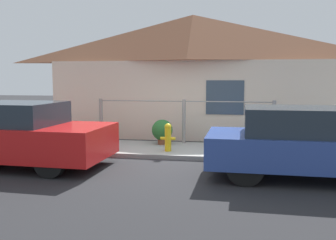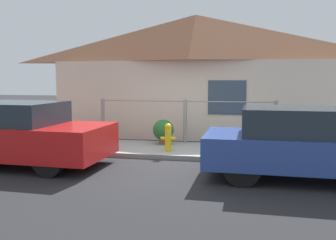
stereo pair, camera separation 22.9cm
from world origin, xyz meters
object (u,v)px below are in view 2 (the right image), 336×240
object	(u,v)px
potted_plant_by_fence	(88,132)
fire_hydrant	(168,137)
potted_plant_corner	(259,139)
car_left	(12,133)
potted_plant_near_hydrant	(163,131)
car_right	(306,143)

from	to	relation	value
potted_plant_by_fence	fire_hydrant	bearing A→B (deg)	-19.93
potted_plant_by_fence	potted_plant_corner	xyz separation A→B (m)	(4.71, -0.16, -0.03)
fire_hydrant	car_left	bearing A→B (deg)	-152.60
car_left	potted_plant_corner	world-z (taller)	car_left
car_left	potted_plant_near_hydrant	xyz separation A→B (m)	(2.82, 2.56, -0.21)
potted_plant_near_hydrant	potted_plant_by_fence	xyz separation A→B (m)	(-2.18, -0.02, -0.10)
fire_hydrant	potted_plant_corner	distance (m)	2.33
car_right	potted_plant_near_hydrant	world-z (taller)	car_right
car_right	fire_hydrant	bearing A→B (deg)	152.04
potted_plant_near_hydrant	potted_plant_corner	xyz separation A→B (m)	(2.53, -0.18, -0.13)
car_left	car_right	distance (m)	6.10
car_left	potted_plant_by_fence	bearing A→B (deg)	77.80
car_right	potted_plant_near_hydrant	size ratio (longest dim) A/B	5.68
potted_plant_near_hydrant	potted_plant_by_fence	size ratio (longest dim) A/B	1.37
potted_plant_near_hydrant	potted_plant_corner	world-z (taller)	potted_plant_near_hydrant
potted_plant_near_hydrant	car_left	bearing A→B (deg)	-137.77
car_left	potted_plant_by_fence	xyz separation A→B (m)	(0.64, 2.54, -0.31)
fire_hydrant	potted_plant_by_fence	xyz separation A→B (m)	(-2.51, 0.91, -0.09)
potted_plant_corner	fire_hydrant	bearing A→B (deg)	-161.14
fire_hydrant	potted_plant_near_hydrant	size ratio (longest dim) A/B	1.02
car_left	potted_plant_by_fence	size ratio (longest dim) A/B	8.59
car_right	fire_hydrant	size ratio (longest dim) A/B	5.56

